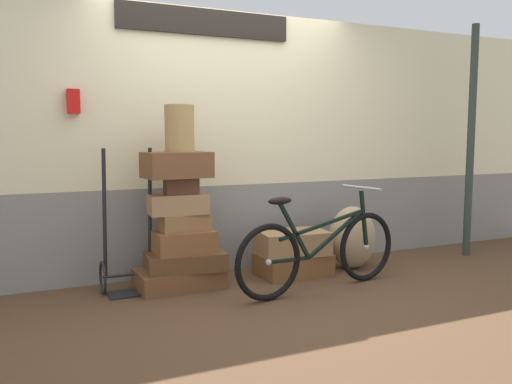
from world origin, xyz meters
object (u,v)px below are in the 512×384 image
at_px(suitcase_3, 185,222).
at_px(bicycle, 320,251).
at_px(suitcase_0, 179,278).
at_px(suitcase_5, 181,186).
at_px(suitcase_8, 293,243).
at_px(wicker_basket, 179,129).
at_px(suitcase_7, 293,264).
at_px(luggage_trolley, 129,259).
at_px(suitcase_2, 184,242).
at_px(suitcase_6, 177,165).
at_px(suitcase_4, 178,204).
at_px(suitcase_1, 186,261).
at_px(burlap_sack, 352,237).

xyz_separation_m(suitcase_3, bicycle, (1.01, -0.55, -0.23)).
relative_size(suitcase_0, suitcase_5, 2.62).
relative_size(suitcase_8, bicycle, 0.38).
height_order(suitcase_8, wicker_basket, wicker_basket).
relative_size(suitcase_7, bicycle, 0.39).
distance_m(suitcase_0, bicycle, 1.22).
relative_size(wicker_basket, luggage_trolley, 0.32).
bearing_deg(suitcase_3, suitcase_2, -121.82).
relative_size(suitcase_6, bicycle, 0.32).
relative_size(suitcase_2, suitcase_4, 1.02).
bearing_deg(suitcase_4, wicker_basket, -43.39).
bearing_deg(suitcase_1, suitcase_3, 91.94).
distance_m(suitcase_0, suitcase_7, 1.09).
bearing_deg(suitcase_4, suitcase_2, -44.30).
distance_m(suitcase_4, burlap_sack, 1.79).
xyz_separation_m(suitcase_3, suitcase_8, (1.03, -0.02, -0.26)).
distance_m(suitcase_0, suitcase_2, 0.33).
distance_m(suitcase_7, burlap_sack, 0.68).
xyz_separation_m(suitcase_1, suitcase_3, (0.00, 0.02, 0.33)).
height_order(suitcase_1, suitcase_7, suitcase_1).
distance_m(suitcase_1, luggage_trolley, 0.47).
distance_m(suitcase_3, suitcase_7, 1.14).
relative_size(suitcase_6, luggage_trolley, 0.45).
height_order(suitcase_1, suitcase_8, suitcase_8).
height_order(suitcase_6, suitcase_8, suitcase_6).
bearing_deg(wicker_basket, suitcase_8, -1.07).
distance_m(suitcase_6, burlap_sack, 1.90).
distance_m(suitcase_0, suitcase_3, 0.49).
bearing_deg(suitcase_3, suitcase_5, -170.18).
xyz_separation_m(suitcase_5, suitcase_7, (1.07, -0.02, -0.78)).
height_order(suitcase_5, burlap_sack, suitcase_5).
relative_size(suitcase_8, luggage_trolley, 0.52).
relative_size(suitcase_0, suitcase_3, 1.76).
height_order(wicker_basket, luggage_trolley, wicker_basket).
height_order(suitcase_6, suitcase_7, suitcase_6).
bearing_deg(suitcase_5, burlap_sack, 3.20).
distance_m(suitcase_5, wicker_basket, 0.48).
bearing_deg(suitcase_2, suitcase_6, 149.94).
relative_size(suitcase_4, suitcase_5, 1.76).
relative_size(suitcase_4, bicycle, 0.29).
bearing_deg(suitcase_2, burlap_sack, -1.02).
bearing_deg(suitcase_6, suitcase_0, 51.60).
relative_size(suitcase_1, luggage_trolley, 0.55).
relative_size(suitcase_3, bicycle, 0.24).
bearing_deg(suitcase_4, suitcase_6, -119.14).
distance_m(suitcase_5, burlap_sack, 1.81).
distance_m(suitcase_8, luggage_trolley, 1.49).
bearing_deg(suitcase_7, suitcase_6, 177.70).
distance_m(suitcase_4, suitcase_6, 0.33).
distance_m(suitcase_0, suitcase_6, 0.97).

